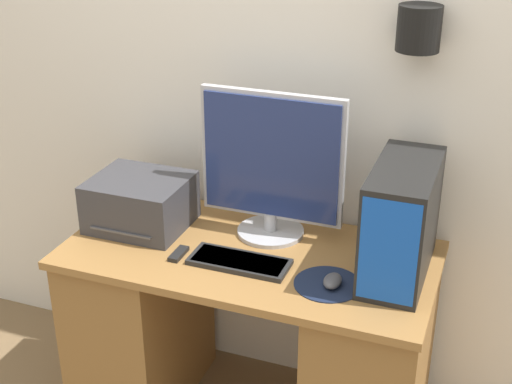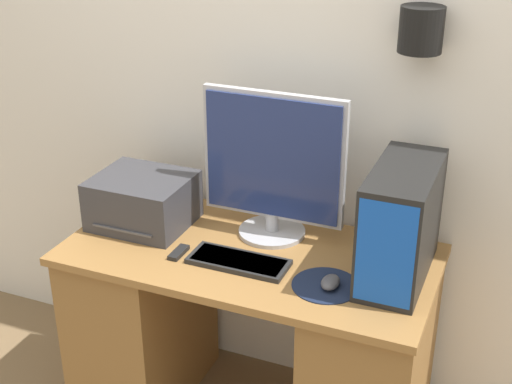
# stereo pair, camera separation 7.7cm
# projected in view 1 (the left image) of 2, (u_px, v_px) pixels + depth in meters

# --- Properties ---
(wall_back) EXTENTS (6.40, 0.20, 2.70)m
(wall_back) POSITION_uv_depth(u_px,v_px,m) (286.00, 72.00, 2.67)
(wall_back) COLOR white
(wall_back) RESTS_ON ground_plane
(desk) EXTENTS (1.35, 0.67, 0.78)m
(desk) POSITION_uv_depth(u_px,v_px,m) (250.00, 337.00, 2.75)
(desk) COLOR olive
(desk) RESTS_ON ground_plane
(monitor) EXTENTS (0.54, 0.25, 0.56)m
(monitor) POSITION_uv_depth(u_px,v_px,m) (272.00, 165.00, 2.60)
(monitor) COLOR #B7B7BC
(monitor) RESTS_ON desk
(keyboard) EXTENTS (0.36, 0.14, 0.02)m
(keyboard) POSITION_uv_depth(u_px,v_px,m) (241.00, 262.00, 2.50)
(keyboard) COLOR black
(keyboard) RESTS_ON desk
(mousepad) EXTENTS (0.23, 0.23, 0.00)m
(mousepad) POSITION_uv_depth(u_px,v_px,m) (328.00, 284.00, 2.38)
(mousepad) COLOR #19233D
(mousepad) RESTS_ON desk
(mouse) EXTENTS (0.06, 0.09, 0.04)m
(mouse) POSITION_uv_depth(u_px,v_px,m) (333.00, 281.00, 2.36)
(mouse) COLOR #4C4C51
(mouse) RESTS_ON mousepad
(computer_tower) EXTENTS (0.20, 0.46, 0.39)m
(computer_tower) POSITION_uv_depth(u_px,v_px,m) (401.00, 221.00, 2.37)
(computer_tower) COLOR black
(computer_tower) RESTS_ON desk
(printer) EXTENTS (0.36, 0.32, 0.19)m
(printer) POSITION_uv_depth(u_px,v_px,m) (140.00, 202.00, 2.73)
(printer) COLOR #38383D
(printer) RESTS_ON desk
(remote_control) EXTENTS (0.04, 0.10, 0.02)m
(remote_control) POSITION_uv_depth(u_px,v_px,m) (179.00, 254.00, 2.55)
(remote_control) COLOR black
(remote_control) RESTS_ON desk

